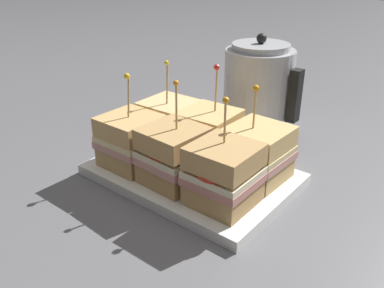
{
  "coord_description": "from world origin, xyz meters",
  "views": [
    {
      "loc": [
        0.38,
        -0.47,
        0.36
      ],
      "look_at": [
        0.0,
        0.0,
        0.07
      ],
      "focal_mm": 38.0,
      "sensor_mm": 36.0,
      "label": 1
    }
  ],
  "objects_px": {
    "sandwich_back_right": "(258,153)",
    "sandwich_front_right": "(224,175)",
    "sandwich_back_center": "(208,136)",
    "sandwich_front_left": "(131,141)",
    "sandwich_front_center": "(174,156)",
    "sandwich_back_left": "(169,124)",
    "serving_platter": "(192,174)",
    "kettle_steel": "(258,90)"
  },
  "relations": [
    {
      "from": "sandwich_back_right",
      "to": "sandwich_front_right",
      "type": "bearing_deg",
      "value": -90.79
    },
    {
      "from": "sandwich_front_right",
      "to": "sandwich_back_center",
      "type": "distance_m",
      "value": 0.13
    },
    {
      "from": "sandwich_front_left",
      "to": "sandwich_front_center",
      "type": "height_order",
      "value": "sandwich_front_center"
    },
    {
      "from": "sandwich_back_left",
      "to": "sandwich_front_center",
      "type": "bearing_deg",
      "value": -45.17
    },
    {
      "from": "sandwich_front_center",
      "to": "sandwich_back_left",
      "type": "bearing_deg",
      "value": 134.83
    },
    {
      "from": "sandwich_front_center",
      "to": "sandwich_back_right",
      "type": "relative_size",
      "value": 1.07
    },
    {
      "from": "sandwich_front_center",
      "to": "sandwich_front_right",
      "type": "relative_size",
      "value": 1.05
    },
    {
      "from": "sandwich_back_left",
      "to": "sandwich_front_left",
      "type": "bearing_deg",
      "value": -90.45
    },
    {
      "from": "serving_platter",
      "to": "sandwich_back_left",
      "type": "xyz_separation_m",
      "value": [
        -0.09,
        0.05,
        0.05
      ]
    },
    {
      "from": "sandwich_front_center",
      "to": "kettle_steel",
      "type": "distance_m",
      "value": 0.29
    },
    {
      "from": "sandwich_front_center",
      "to": "kettle_steel",
      "type": "bearing_deg",
      "value": 94.32
    },
    {
      "from": "sandwich_front_right",
      "to": "sandwich_front_left",
      "type": "bearing_deg",
      "value": -179.62
    },
    {
      "from": "sandwich_front_center",
      "to": "sandwich_front_left",
      "type": "bearing_deg",
      "value": -179.21
    },
    {
      "from": "serving_platter",
      "to": "sandwich_front_center",
      "type": "bearing_deg",
      "value": -89.54
    },
    {
      "from": "sandwich_front_left",
      "to": "sandwich_back_center",
      "type": "bearing_deg",
      "value": 45.01
    },
    {
      "from": "sandwich_front_left",
      "to": "sandwich_back_center",
      "type": "height_order",
      "value": "sandwich_back_center"
    },
    {
      "from": "sandwich_front_right",
      "to": "sandwich_back_center",
      "type": "relative_size",
      "value": 0.93
    },
    {
      "from": "sandwich_front_left",
      "to": "sandwich_back_center",
      "type": "distance_m",
      "value": 0.13
    },
    {
      "from": "sandwich_front_right",
      "to": "sandwich_back_left",
      "type": "xyz_separation_m",
      "value": [
        -0.19,
        0.1,
        -0.0
      ]
    },
    {
      "from": "sandwich_front_right",
      "to": "sandwich_back_left",
      "type": "height_order",
      "value": "sandwich_back_left"
    },
    {
      "from": "sandwich_front_center",
      "to": "sandwich_front_right",
      "type": "xyz_separation_m",
      "value": [
        0.1,
        -0.0,
        0.0
      ]
    },
    {
      "from": "serving_platter",
      "to": "sandwich_back_center",
      "type": "bearing_deg",
      "value": 91.02
    },
    {
      "from": "sandwich_back_center",
      "to": "sandwich_back_left",
      "type": "bearing_deg",
      "value": 178.59
    },
    {
      "from": "sandwich_front_left",
      "to": "serving_platter",
      "type": "bearing_deg",
      "value": 26.77
    },
    {
      "from": "sandwich_back_center",
      "to": "kettle_steel",
      "type": "xyz_separation_m",
      "value": [
        -0.02,
        0.2,
        0.03
      ]
    },
    {
      "from": "sandwich_front_right",
      "to": "serving_platter",
      "type": "bearing_deg",
      "value": 154.11
    },
    {
      "from": "sandwich_back_left",
      "to": "sandwich_back_right",
      "type": "distance_m",
      "value": 0.19
    },
    {
      "from": "sandwich_front_center",
      "to": "kettle_steel",
      "type": "height_order",
      "value": "kettle_steel"
    },
    {
      "from": "serving_platter",
      "to": "sandwich_back_center",
      "type": "distance_m",
      "value": 0.07
    },
    {
      "from": "sandwich_front_left",
      "to": "sandwich_back_left",
      "type": "xyz_separation_m",
      "value": [
        0.0,
        0.1,
        -0.0
      ]
    },
    {
      "from": "sandwich_front_left",
      "to": "sandwich_front_right",
      "type": "bearing_deg",
      "value": 0.38
    },
    {
      "from": "sandwich_front_center",
      "to": "sandwich_back_center",
      "type": "height_order",
      "value": "sandwich_back_center"
    },
    {
      "from": "sandwich_back_left",
      "to": "sandwich_back_right",
      "type": "xyz_separation_m",
      "value": [
        0.19,
        -0.0,
        0.0
      ]
    },
    {
      "from": "serving_platter",
      "to": "sandwich_front_left",
      "type": "distance_m",
      "value": 0.12
    },
    {
      "from": "sandwich_front_right",
      "to": "kettle_steel",
      "type": "distance_m",
      "value": 0.32
    },
    {
      "from": "sandwich_back_right",
      "to": "serving_platter",
      "type": "bearing_deg",
      "value": -153.69
    },
    {
      "from": "serving_platter",
      "to": "sandwich_back_right",
      "type": "bearing_deg",
      "value": 26.31
    },
    {
      "from": "serving_platter",
      "to": "sandwich_front_left",
      "type": "relative_size",
      "value": 2.04
    },
    {
      "from": "sandwich_front_left",
      "to": "sandwich_back_right",
      "type": "xyz_separation_m",
      "value": [
        0.19,
        0.1,
        0.0
      ]
    },
    {
      "from": "sandwich_front_left",
      "to": "sandwich_back_center",
      "type": "relative_size",
      "value": 0.94
    },
    {
      "from": "sandwich_back_right",
      "to": "sandwich_back_left",
      "type": "bearing_deg",
      "value": 179.88
    },
    {
      "from": "serving_platter",
      "to": "sandwich_back_center",
      "type": "relative_size",
      "value": 1.92
    }
  ]
}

